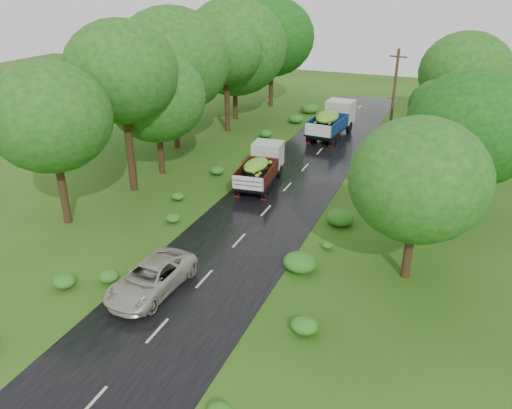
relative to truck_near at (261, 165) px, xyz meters
The scene contains 10 objects.
ground 16.00m from the truck_near, 83.42° to the right, with size 120.00×120.00×0.00m, color #1D450E.
road 11.07m from the truck_near, 80.43° to the right, with size 6.50×80.00×0.02m, color black.
road_lines 10.09m from the truck_near, 79.47° to the right, with size 0.12×69.60×0.00m.
truck_near is the anchor object (origin of this frame).
truck_far 12.68m from the truck_near, 82.39° to the left, with size 2.91×6.75×2.76m.
car 13.57m from the truck_near, 89.46° to the right, with size 2.21×4.80×1.33m, color #B2AB9E.
utility_pole 13.17m from the truck_near, 58.33° to the left, with size 1.36×0.43×7.86m.
trees_left 11.89m from the truck_near, 139.01° to the left, with size 6.32×34.36×9.29m.
trees_right 13.60m from the truck_near, 27.75° to the left, with size 5.50×32.09×7.65m.
shrubs 2.78m from the truck_near, 45.13° to the right, with size 11.90×44.00×0.70m.
Camera 1 is at (9.61, -13.24, 12.84)m, focal length 35.00 mm.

